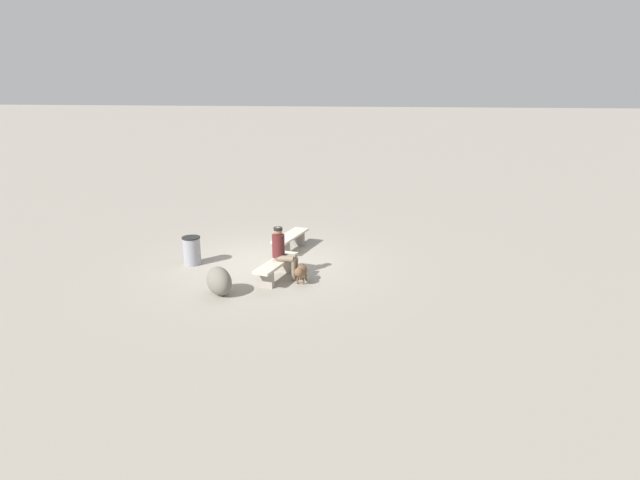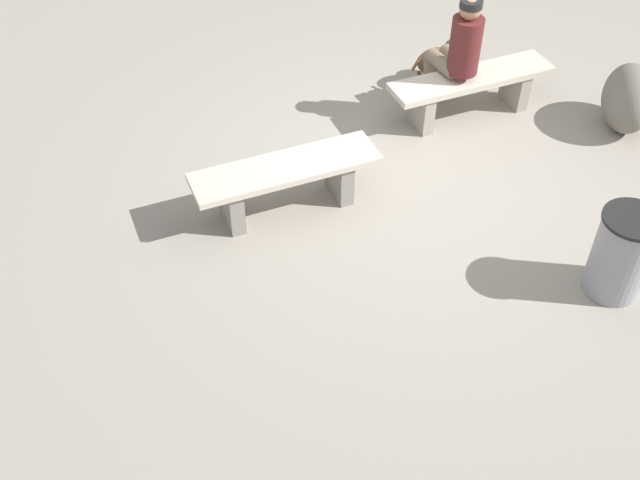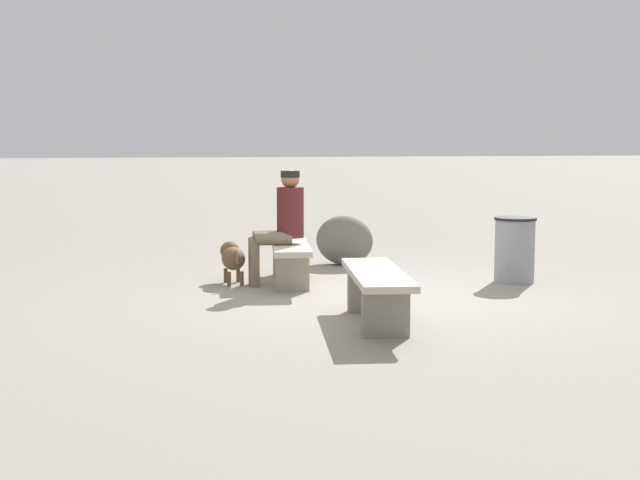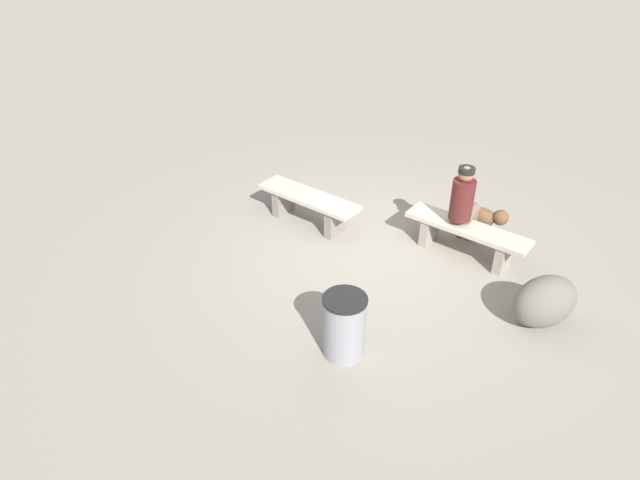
# 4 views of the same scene
# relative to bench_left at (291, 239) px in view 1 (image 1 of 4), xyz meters

# --- Properties ---
(ground) EXTENTS (210.00, 210.00, 0.06)m
(ground) POSITION_rel_bench_left_xyz_m (1.23, -0.36, -0.36)
(ground) COLOR gray
(bench_left) EXTENTS (1.71, 0.81, 0.47)m
(bench_left) POSITION_rel_bench_left_xyz_m (0.00, 0.00, 0.00)
(bench_left) COLOR gray
(bench_left) RESTS_ON ground
(bench_right) EXTENTS (1.76, 0.78, 0.46)m
(bench_right) POSITION_rel_bench_left_xyz_m (2.33, 0.14, 0.00)
(bench_right) COLOR gray
(bench_right) RESTS_ON ground
(seated_person) EXTENTS (0.37, 0.63, 1.30)m
(seated_person) POSITION_rel_bench_left_xyz_m (2.21, 0.26, 0.41)
(seated_person) COLOR #511E1E
(seated_person) RESTS_ON ground
(dog) EXTENTS (0.68, 0.28, 0.46)m
(dog) POSITION_rel_bench_left_xyz_m (2.49, 0.77, -0.03)
(dog) COLOR brown
(dog) RESTS_ON ground
(trash_bin) EXTENTS (0.48, 0.48, 0.75)m
(trash_bin) POSITION_rel_bench_left_xyz_m (1.56, -2.33, 0.05)
(trash_bin) COLOR gray
(trash_bin) RESTS_ON ground
(boulder) EXTENTS (0.91, 0.91, 0.65)m
(boulder) POSITION_rel_bench_left_xyz_m (3.45, -0.92, -0.00)
(boulder) COLOR #6B665B
(boulder) RESTS_ON ground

